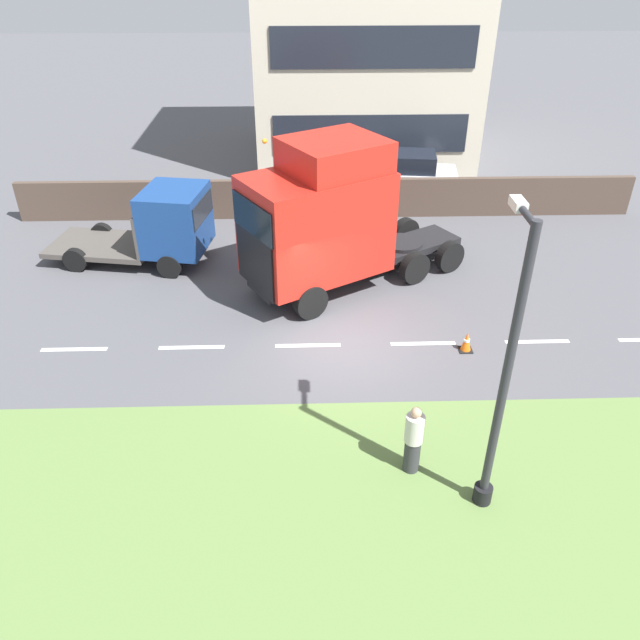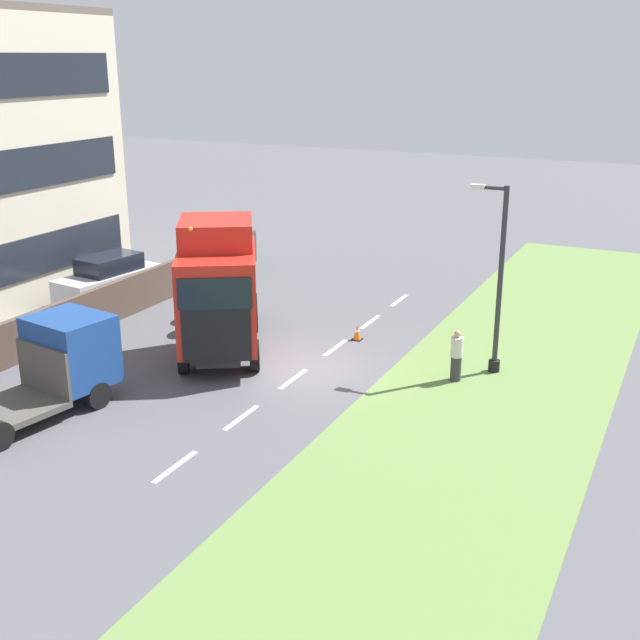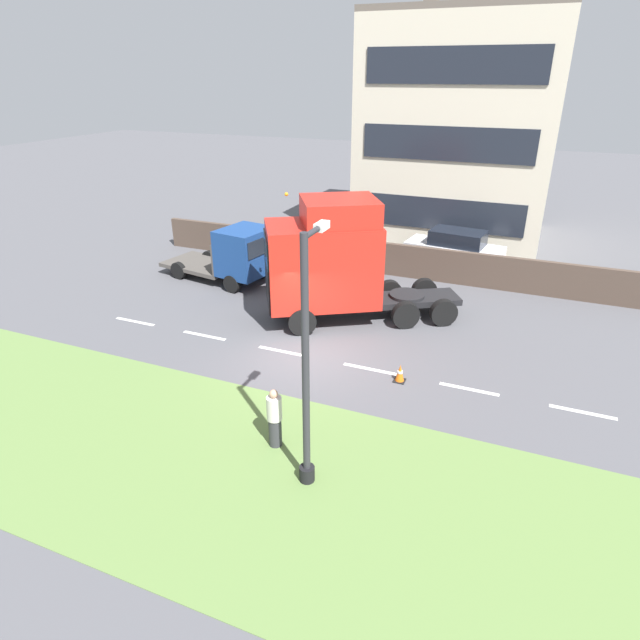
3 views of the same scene
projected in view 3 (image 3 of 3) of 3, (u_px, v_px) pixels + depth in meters
The scene contains 11 objects.
ground_plane at pixel (306, 356), 18.33m from camera, with size 120.00×120.00×0.00m, color #515156.
grass_verge at pixel (208, 463), 13.31m from camera, with size 7.00×44.00×0.01m.
lane_markings at pixel (325, 360), 18.09m from camera, with size 0.16×17.80×0.00m.
boundary_wall at pixel (382, 258), 25.54m from camera, with size 0.25×24.00×1.54m.
building_block at pixel (462, 132), 29.39m from camera, with size 8.95×9.76×12.81m.
lorry_cab at pixel (330, 262), 20.04m from camera, with size 5.84×7.42×4.88m.
flatbed_truck at pixel (238, 254), 24.07m from camera, with size 3.12×5.75×2.62m.
parked_car at pixel (454, 251), 25.85m from camera, with size 2.37×4.74×2.00m.
lamp_post at pixel (307, 381), 11.67m from camera, with size 1.31×0.37×6.08m.
pedestrian at pixel (275, 419), 13.63m from camera, with size 0.39×0.39×1.69m.
traffic_cone_lead at pixel (400, 373), 16.74m from camera, with size 0.36×0.36×0.58m.
Camera 3 is at (-14.68, -6.62, 8.87)m, focal length 30.00 mm.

